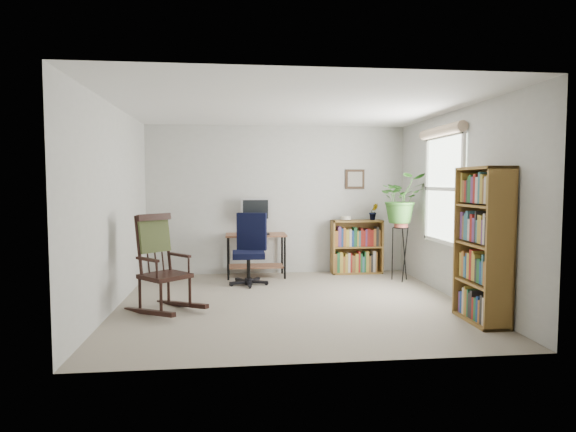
{
  "coord_description": "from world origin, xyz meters",
  "views": [
    {
      "loc": [
        -0.68,
        -5.82,
        1.49
      ],
      "look_at": [
        0.0,
        0.4,
        1.05
      ],
      "focal_mm": 30.0,
      "sensor_mm": 36.0,
      "label": 1
    }
  ],
  "objects": [
    {
      "name": "floor",
      "position": [
        0.0,
        0.0,
        0.0
      ],
      "size": [
        4.2,
        4.0,
        0.0
      ],
      "primitive_type": "cube",
      "color": "gray",
      "rests_on": "ground"
    },
    {
      "name": "monitor",
      "position": [
        -0.37,
        1.84,
        0.96
      ],
      "size": [
        0.46,
        0.16,
        0.56
      ],
      "primitive_type": null,
      "color": "#B8B8BD",
      "rests_on": "desk"
    },
    {
      "name": "ceiling",
      "position": [
        0.0,
        0.0,
        2.4
      ],
      "size": [
        4.2,
        4.0,
        0.0
      ],
      "primitive_type": "cube",
      "color": "silver",
      "rests_on": "ground"
    },
    {
      "name": "low_bookshelf",
      "position": [
        1.28,
        1.82,
        0.44
      ],
      "size": [
        0.83,
        0.28,
        0.87
      ],
      "primitive_type": null,
      "color": "brown",
      "rests_on": "floor"
    },
    {
      "name": "keyboard",
      "position": [
        -0.37,
        1.58,
        0.69
      ],
      "size": [
        0.4,
        0.15,
        0.02
      ],
      "primitive_type": "cube",
      "color": "black",
      "rests_on": "desk"
    },
    {
      "name": "wall_front",
      "position": [
        0.0,
        -2.0,
        1.2
      ],
      "size": [
        4.2,
        0.0,
        2.4
      ],
      "primitive_type": "cube",
      "color": "#B6B6B1",
      "rests_on": "ground"
    },
    {
      "name": "window",
      "position": [
        2.06,
        0.3,
        1.4
      ],
      "size": [
        0.12,
        1.2,
        1.5
      ],
      "primitive_type": null,
      "color": "white",
      "rests_on": "wall_right"
    },
    {
      "name": "framed_picture",
      "position": [
        1.28,
        1.97,
        1.54
      ],
      "size": [
        0.32,
        0.04,
        0.32
      ],
      "primitive_type": null,
      "color": "black",
      "rests_on": "wall_back"
    },
    {
      "name": "spider_plant",
      "position": [
        1.8,
        1.17,
        1.61
      ],
      "size": [
        1.69,
        1.88,
        1.46
      ],
      "primitive_type": "imported",
      "color": "#326925",
      "rests_on": "plant_stand"
    },
    {
      "name": "desk",
      "position": [
        -0.37,
        1.7,
        0.34
      ],
      "size": [
        0.94,
        0.52,
        0.68
      ],
      "primitive_type": null,
      "color": "brown",
      "rests_on": "floor"
    },
    {
      "name": "wall_back",
      "position": [
        0.0,
        2.0,
        1.2
      ],
      "size": [
        4.2,
        0.0,
        2.4
      ],
      "primitive_type": "cube",
      "color": "#B6B6B1",
      "rests_on": "ground"
    },
    {
      "name": "potted_plant_small",
      "position": [
        1.56,
        1.83,
        0.93
      ],
      "size": [
        0.13,
        0.24,
        0.11
      ],
      "primitive_type": "imported",
      "color": "#326925",
      "rests_on": "low_bookshelf"
    },
    {
      "name": "plant_stand",
      "position": [
        1.8,
        1.17,
        0.47
      ],
      "size": [
        0.31,
        0.31,
        0.95
      ],
      "primitive_type": null,
      "rotation": [
        0.0,
        0.0,
        0.23
      ],
      "color": "black",
      "rests_on": "floor"
    },
    {
      "name": "office_chair",
      "position": [
        -0.5,
        1.13,
        0.53
      ],
      "size": [
        0.71,
        0.71,
        1.05
      ],
      "primitive_type": null,
      "rotation": [
        0.0,
        0.0,
        -0.27
      ],
      "color": "black",
      "rests_on": "floor"
    },
    {
      "name": "rocking_chair",
      "position": [
        -1.49,
        -0.23,
        0.57
      ],
      "size": [
        1.11,
        1.12,
        1.14
      ],
      "primitive_type": null,
      "rotation": [
        0.0,
        0.0,
        0.76
      ],
      "color": "black",
      "rests_on": "floor"
    },
    {
      "name": "wall_left",
      "position": [
        -2.1,
        0.0,
        1.2
      ],
      "size": [
        0.0,
        4.0,
        2.4
      ],
      "primitive_type": "cube",
      "color": "#B6B6B1",
      "rests_on": "ground"
    },
    {
      "name": "wall_right",
      "position": [
        2.1,
        0.0,
        1.2
      ],
      "size": [
        0.0,
        4.0,
        2.4
      ],
      "primitive_type": "cube",
      "color": "#B6B6B1",
      "rests_on": "ground"
    },
    {
      "name": "tall_bookshelf",
      "position": [
        1.92,
        -1.02,
        0.83
      ],
      "size": [
        0.31,
        0.72,
        1.65
      ],
      "primitive_type": null,
      "color": "brown",
      "rests_on": "floor"
    }
  ]
}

